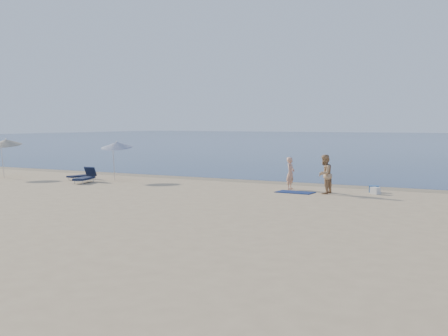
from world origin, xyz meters
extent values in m
cube|color=#0B1F45|center=(0.00, 100.00, 0.00)|extent=(240.00, 160.00, 0.01)
cube|color=#847254|center=(0.00, 19.40, 0.00)|extent=(240.00, 1.60, 0.00)
imported|color=tan|center=(3.22, 16.79, 0.81)|extent=(0.40, 0.60, 1.61)
imported|color=tan|center=(5.25, 15.92, 0.92)|extent=(0.80, 0.98, 1.84)
cube|color=#0F1C4B|center=(3.88, 15.70, 0.01)|extent=(1.80, 1.05, 0.03)
cube|color=silver|center=(7.40, 16.87, 0.16)|extent=(0.48, 0.45, 0.32)
cube|color=#1D529E|center=(7.18, 17.56, 0.16)|extent=(0.51, 0.40, 0.32)
cylinder|color=silver|center=(-7.27, 15.99, 1.01)|extent=(0.14, 0.32, 2.11)
cone|color=white|center=(-7.27, 16.28, 2.05)|extent=(2.32, 2.34, 0.57)
sphere|color=silver|center=(-7.27, 16.28, 2.23)|extent=(0.06, 0.06, 0.06)
cylinder|color=silver|center=(-14.26, 14.15, 1.06)|extent=(0.17, 0.35, 2.20)
cone|color=#F2E7C7|center=(-14.26, 14.46, 2.14)|extent=(2.40, 2.42, 0.61)
sphere|color=silver|center=(-14.26, 14.46, 2.34)|extent=(0.06, 0.06, 0.06)
cube|color=#121832|center=(-9.45, 15.50, 0.21)|extent=(0.75, 1.52, 0.10)
cube|color=#121832|center=(-9.33, 16.22, 0.48)|extent=(0.58, 0.43, 0.47)
cylinder|color=#A5A5AD|center=(-9.24, 15.47, 0.11)|extent=(0.03, 0.03, 0.21)
cube|color=#131C36|center=(-8.00, 14.30, 0.24)|extent=(1.06, 1.77, 0.11)
cube|color=#131C36|center=(-8.24, 15.10, 0.56)|extent=(0.70, 0.56, 0.54)
cylinder|color=#A5A5AD|center=(-7.77, 14.37, 0.12)|extent=(0.03, 0.03, 0.24)
camera|label=1|loc=(13.33, -9.34, 3.33)|focal=45.00mm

